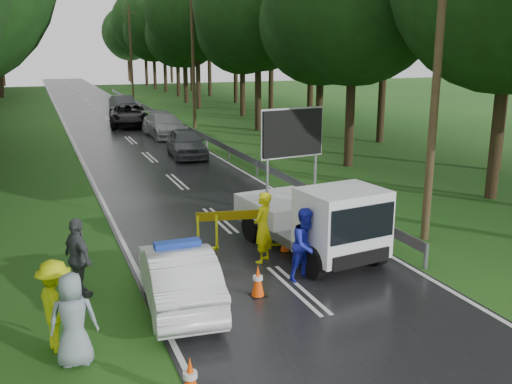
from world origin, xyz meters
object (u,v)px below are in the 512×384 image
work_truck (316,218)px  civilian (306,244)px  officer (263,228)px  queue_car_third (129,115)px  queue_car_second (164,125)px  queue_car_fourth (123,104)px  police_sedan (179,276)px  barrier (244,220)px  queue_car_first (186,143)px

work_truck → civilian: work_truck is taller
officer → queue_car_third: officer is taller
civilian → work_truck: bearing=38.9°
queue_car_second → queue_car_fourth: 14.66m
civilian → queue_car_second: civilian is taller
work_truck → queue_car_fourth: (0.45, 37.54, -0.30)m
work_truck → queue_car_fourth: 37.54m
queue_car_second → queue_car_third: size_ratio=0.89×
police_sedan → officer: officer is taller
barrier → officer: (0.09, -1.20, 0.12)m
officer → civilian: 1.60m
queue_car_second → queue_car_fourth: size_ratio=1.11×
officer → queue_car_second: bearing=-138.7°
barrier → queue_car_first: queue_car_first is taller
work_truck → queue_car_second: size_ratio=1.00×
work_truck → officer: bearing=171.3°
civilian → queue_car_fourth: bearing=71.2°
officer → queue_car_first: 15.68m
barrier → officer: bearing=-74.5°
queue_car_second → queue_car_third: (-1.32, 6.00, 0.06)m
work_truck → queue_car_second: (0.85, 22.89, -0.32)m
queue_car_third → police_sedan: bearing=-91.2°
police_sedan → queue_car_fourth: (4.73, 39.26, 0.08)m
work_truck → queue_car_third: (-0.47, 28.89, -0.26)m
queue_car_first → queue_car_fourth: size_ratio=0.94×
queue_car_first → queue_car_second: size_ratio=0.85×
queue_car_third → work_truck: bearing=-83.2°
queue_car_first → queue_car_second: (0.45, 7.29, 0.00)m
queue_car_first → officer: bearing=-92.2°
barrier → queue_car_second: 21.79m
queue_car_fourth → police_sedan: bearing=-100.9°
civilian → queue_car_third: size_ratio=0.32×
work_truck → barrier: (-1.64, 1.24, -0.21)m
queue_car_first → queue_car_fourth: 21.94m
queue_car_first → queue_car_fourth: bearing=94.8°
civilian → police_sedan: bearing=167.8°
police_sedan → work_truck: bearing=-153.0°
police_sedan → barrier: 3.97m
work_truck → civilian: size_ratio=2.80×
civilian → barrier: bearing=86.6°
officer → police_sedan: bearing=-10.0°
queue_car_fourth → officer: bearing=-97.1°
work_truck → queue_car_second: 22.90m
barrier → officer: 1.21m
queue_car_first → queue_car_second: queue_car_second is taller
queue_car_second → queue_car_third: queue_car_third is taller
work_truck → queue_car_fourth: size_ratio=1.11×
barrier → officer: size_ratio=1.39×
queue_car_second → civilian: bearing=-97.1°
work_truck → officer: work_truck is taller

